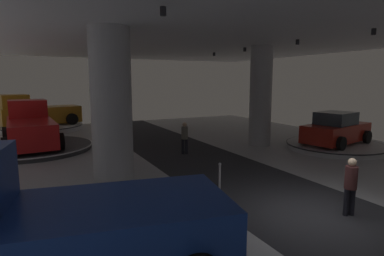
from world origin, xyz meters
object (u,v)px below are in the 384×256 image
column_left (111,105)px  pickup_truck_near_left (45,234)px  display_platform_mid_right (335,146)px  display_car_mid_right (336,130)px  pickup_truck_far_left (30,127)px  pickup_truck_deep_left (36,113)px  visitor_walking_far (351,183)px  display_platform_deep_left (42,127)px  display_platform_far_left (32,148)px  column_right (261,96)px  visitor_walking_near (185,136)px

column_left → pickup_truck_near_left: (-2.51, -6.34, -1.52)m
display_platform_mid_right → display_car_mid_right: 0.89m
column_left → pickup_truck_far_left: column_left is taller
pickup_truck_deep_left → visitor_walking_far: size_ratio=3.53×
column_left → visitor_walking_far: 8.13m
display_platform_deep_left → pickup_truck_deep_left: (-0.31, -0.07, 1.09)m
display_platform_far_left → pickup_truck_near_left: size_ratio=1.08×
display_platform_deep_left → pickup_truck_near_left: 20.43m
pickup_truck_deep_left → visitor_walking_far: 21.49m
column_left → column_right: size_ratio=1.00×
display_car_mid_right → column_left: bearing=178.8°
display_car_mid_right → pickup_truck_deep_left: size_ratio=0.80×
pickup_truck_deep_left → display_platform_deep_left: bearing=11.9°
display_platform_deep_left → pickup_truck_near_left: (-0.44, -20.40, 1.04)m
column_left → display_platform_far_left: (-2.74, 6.65, -2.61)m
column_right → display_platform_mid_right: (2.98, -2.67, -2.59)m
column_right → display_platform_far_left: column_right is taller
pickup_truck_far_left → visitor_walking_near: bearing=-34.2°
column_left → display_platform_deep_left: (-2.07, 14.06, -2.55)m
display_platform_far_left → display_car_mid_right: (14.48, -6.90, 0.90)m
display_platform_far_left → pickup_truck_far_left: size_ratio=1.11×
display_platform_deep_left → visitor_walking_far: 21.45m
display_car_mid_right → display_platform_deep_left: 19.90m
pickup_truck_near_left → display_platform_deep_left: bearing=88.8°
column_right → pickup_truck_near_left: column_right is taller
visitor_walking_near → display_platform_deep_left: bearing=117.6°
pickup_truck_deep_left → visitor_walking_near: pickup_truck_deep_left is taller
column_left → display_platform_far_left: column_left is taller
display_platform_mid_right → pickup_truck_near_left: 15.57m
display_car_mid_right → display_platform_deep_left: (-13.81, 14.30, -0.85)m
column_right → display_car_mid_right: (2.95, -2.68, -1.71)m
column_right → display_platform_mid_right: 4.77m
pickup_truck_far_left → display_car_mid_right: (14.50, -7.22, -0.15)m
display_car_mid_right → visitor_walking_far: 9.09m
column_right → display_platform_mid_right: column_right is taller
pickup_truck_far_left → visitor_walking_far: 15.26m
column_right → pickup_truck_near_left: (-11.30, -8.77, -1.52)m
column_left → pickup_truck_deep_left: bearing=99.7°
visitor_walking_far → pickup_truck_near_left: bearing=-179.1°
pickup_truck_deep_left → display_platform_mid_right: bearing=-45.2°
pickup_truck_near_left → pickup_truck_far_left: bearing=91.1°
column_right → pickup_truck_deep_left: (-11.18, 11.56, -1.46)m
column_left → pickup_truck_near_left: column_left is taller
column_left → display_car_mid_right: (11.74, -0.25, -1.71)m
display_platform_far_left → pickup_truck_deep_left: bearing=87.2°
pickup_truck_far_left → display_car_mid_right: size_ratio=1.21×
display_platform_far_left → display_platform_mid_right: display_platform_mid_right is taller
column_left → visitor_walking_far: (4.90, -6.22, -1.84)m
column_right → display_platform_deep_left: column_right is taller
column_right → pickup_truck_deep_left: bearing=134.0°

